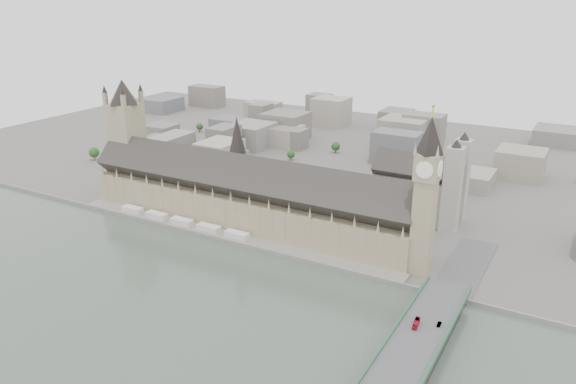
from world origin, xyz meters
The scene contains 15 objects.
ground centered at (0.00, 0.00, 0.00)m, with size 900.00×900.00×0.00m, color #595651.
river_thames centered at (0.00, -165.00, 0.00)m, with size 600.00×600.00×0.00m, color #445045.
embankment_wall centered at (0.00, -15.00, 1.50)m, with size 600.00×1.50×3.00m, color gray.
river_terrace centered at (0.00, -7.50, 1.00)m, with size 270.00×15.00×2.00m, color gray.
terrace_tents centered at (-40.00, -7.00, 4.00)m, with size 118.00×7.00×4.00m.
palace_of_westminster centered at (0.00, 19.70, 22.71)m, with size 265.00×40.73×55.44m.
elizabeth_tower centered at (138.00, 8.00, 58.09)m, with size 17.00×17.00×107.50m.
victoria_tower centered at (-122.00, 26.00, 55.20)m, with size 30.00×30.00×100.00m.
central_tower centered at (-10.00, 26.00, 57.92)m, with size 13.00×13.00×48.00m.
westminster_bridge centered at (162.00, -87.50, 5.12)m, with size 25.00×325.00×10.25m, color #474749.
westminster_abbey centered at (110.92, 95.00, 25.08)m, with size 68.00×36.00×64.00m.
city_skyline_inland centered at (0.00, 245.00, 19.00)m, with size 720.00×360.00×38.00m, color gray, non-canonical shape.
park_trees centered at (-10.00, 60.00, 7.50)m, with size 110.00×30.00×15.00m, color #194016, non-canonical shape.
red_bus_north centered at (158.51, -66.18, 11.63)m, with size 2.31×9.89×2.76m, color #B11424.
car_silver centered at (168.49, -60.51, 10.99)m, with size 1.56×4.49×1.48m, color gray.
Camera 1 is at (220.87, -307.37, 167.99)m, focal length 35.00 mm.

